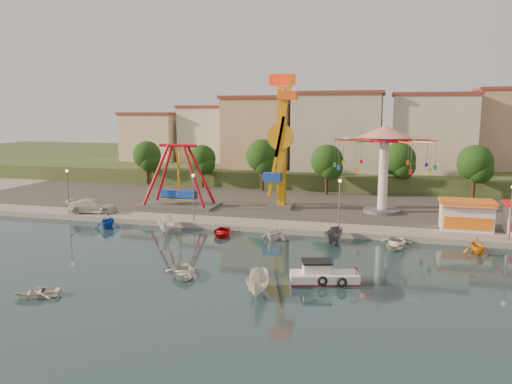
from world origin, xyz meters
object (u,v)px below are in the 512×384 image
(wave_swinger, at_px, (384,149))
(van, at_px, (93,206))
(cabin_motorboat, at_px, (323,276))
(rowboat_a, at_px, (183,272))
(skiff, at_px, (258,284))
(kamikaze_tower, at_px, (282,145))
(pirate_ship_ride, at_px, (179,177))

(wave_swinger, relative_size, van, 2.03)
(cabin_motorboat, relative_size, rowboat_a, 1.48)
(skiff, relative_size, van, 0.70)
(wave_swinger, height_order, van, wave_swinger)
(van, bearing_deg, wave_swinger, -89.40)
(kamikaze_tower, distance_m, skiff, 29.08)
(cabin_motorboat, relative_size, skiff, 1.34)
(pirate_ship_ride, height_order, van, pirate_ship_ride)
(kamikaze_tower, relative_size, van, 2.89)
(wave_swinger, xyz_separation_m, skiff, (-7.83, -28.62, -7.42))
(wave_swinger, relative_size, skiff, 2.89)
(pirate_ship_ride, distance_m, van, 11.00)
(kamikaze_tower, distance_m, cabin_motorboat, 26.75)
(wave_swinger, relative_size, rowboat_a, 3.20)
(kamikaze_tower, distance_m, rowboat_a, 26.91)
(kamikaze_tower, bearing_deg, skiff, -81.09)
(cabin_motorboat, xyz_separation_m, skiff, (-4.04, -3.60, 0.30))
(cabin_motorboat, bearing_deg, rowboat_a, 171.86)
(pirate_ship_ride, xyz_separation_m, skiff, (17.35, -25.81, -3.62))
(cabin_motorboat, relative_size, van, 0.94)
(kamikaze_tower, relative_size, cabin_motorboat, 3.08)
(pirate_ship_ride, xyz_separation_m, van, (-8.32, -6.56, -2.97))
(kamikaze_tower, xyz_separation_m, skiff, (4.34, -27.67, -7.83))
(rowboat_a, xyz_separation_m, van, (-19.05, 17.10, 1.05))
(kamikaze_tower, xyz_separation_m, wave_swinger, (12.17, 0.95, -0.41))
(kamikaze_tower, relative_size, skiff, 4.11)
(rowboat_a, relative_size, skiff, 0.90)
(wave_swinger, height_order, cabin_motorboat, wave_swinger)
(cabin_motorboat, distance_m, skiff, 5.42)
(cabin_motorboat, height_order, van, van)
(pirate_ship_ride, relative_size, cabin_motorboat, 1.87)
(wave_swinger, distance_m, cabin_motorboat, 26.46)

